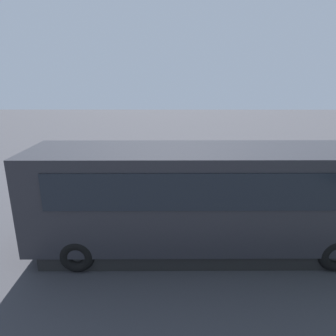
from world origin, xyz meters
TOP-DOWN VIEW (x-y plane):
  - ground_plane at (0.00, 0.00)m, footprint 80.00×80.00m
  - tour_bus at (1.04, 5.01)m, footprint 10.25×2.66m
  - spectator_far_left at (0.44, 1.86)m, footprint 0.57×0.39m
  - spectator_left at (1.51, 2.23)m, footprint 0.58×0.36m
  - spectator_centre at (2.44, 2.11)m, footprint 0.57×0.33m
  - parked_motorcycle_silver at (2.58, 2.90)m, footprint 2.03×0.70m
  - stunt_motorcycle at (4.21, -3.16)m, footprint 2.05×0.58m
  - traffic_cone at (1.95, -2.40)m, footprint 0.34×0.34m
  - bay_line_a at (-3.53, -1.43)m, footprint 0.17×3.65m
  - bay_line_b at (-0.53, -1.43)m, footprint 0.17×3.78m
  - bay_line_c at (2.46, -1.43)m, footprint 0.19×4.84m

SIDE VIEW (x-z plane):
  - ground_plane at x=0.00m, z-range 0.00..0.00m
  - bay_line_c at x=2.46m, z-range 0.00..0.01m
  - bay_line_a at x=-3.53m, z-range 0.00..0.01m
  - bay_line_b at x=-0.53m, z-range 0.00..0.01m
  - traffic_cone at x=1.95m, z-range -0.01..0.62m
  - parked_motorcycle_silver at x=2.58m, z-range -0.01..0.97m
  - stunt_motorcycle at x=4.21m, z-range 0.17..1.81m
  - spectator_centre at x=2.44m, z-range 0.17..1.92m
  - spectator_left at x=1.51m, z-range 0.18..1.97m
  - spectator_far_left at x=0.44m, z-range 0.18..1.98m
  - tour_bus at x=1.04m, z-range 0.02..3.27m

